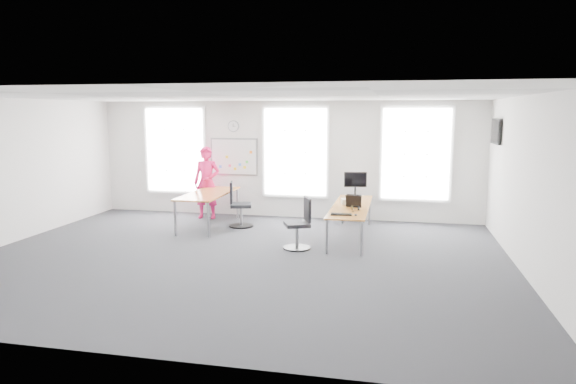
% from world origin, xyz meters
% --- Properties ---
extents(floor, '(10.00, 10.00, 0.00)m').
position_xyz_m(floor, '(0.00, 0.00, 0.00)').
color(floor, '#242428').
rests_on(floor, ground).
extents(ceiling, '(10.00, 10.00, 0.00)m').
position_xyz_m(ceiling, '(0.00, 0.00, 3.00)').
color(ceiling, white).
rests_on(ceiling, ground).
extents(wall_back, '(10.00, 0.00, 10.00)m').
position_xyz_m(wall_back, '(0.00, 4.00, 1.50)').
color(wall_back, white).
rests_on(wall_back, ground).
extents(wall_front, '(10.00, 0.00, 10.00)m').
position_xyz_m(wall_front, '(0.00, -4.00, 1.50)').
color(wall_front, white).
rests_on(wall_front, ground).
extents(wall_left, '(0.00, 10.00, 10.00)m').
position_xyz_m(wall_left, '(-5.00, 0.00, 1.50)').
color(wall_left, white).
rests_on(wall_left, ground).
extents(wall_right, '(0.00, 10.00, 10.00)m').
position_xyz_m(wall_right, '(5.00, 0.00, 1.50)').
color(wall_right, white).
rests_on(wall_right, ground).
extents(window_left, '(1.60, 0.06, 2.20)m').
position_xyz_m(window_left, '(-3.00, 3.97, 1.70)').
color(window_left, silver).
rests_on(window_left, wall_back).
extents(window_mid, '(1.60, 0.06, 2.20)m').
position_xyz_m(window_mid, '(0.30, 3.97, 1.70)').
color(window_mid, silver).
rests_on(window_mid, wall_back).
extents(window_right, '(1.60, 0.06, 2.20)m').
position_xyz_m(window_right, '(3.30, 3.97, 1.70)').
color(window_right, silver).
rests_on(window_right, wall_back).
extents(desk_right, '(0.78, 2.93, 0.71)m').
position_xyz_m(desk_right, '(1.91, 2.04, 0.67)').
color(desk_right, '#BA792C').
rests_on(desk_right, ground).
extents(desk_left, '(0.89, 2.23, 0.81)m').
position_xyz_m(desk_left, '(-1.52, 2.49, 0.75)').
color(desk_left, '#BA792C').
rests_on(desk_left, ground).
extents(chair_right, '(0.61, 0.61, 1.03)m').
position_xyz_m(chair_right, '(1.00, 0.93, 0.45)').
color(chair_right, black).
rests_on(chair_right, ground).
extents(chair_left, '(0.61, 0.60, 1.08)m').
position_xyz_m(chair_left, '(-0.81, 2.59, 0.47)').
color(chair_left, black).
rests_on(chair_left, ground).
extents(person, '(0.71, 0.50, 1.85)m').
position_xyz_m(person, '(-1.90, 3.39, 0.93)').
color(person, '#D01755').
rests_on(person, ground).
extents(whiteboard, '(1.20, 0.03, 0.90)m').
position_xyz_m(whiteboard, '(-1.35, 3.97, 1.55)').
color(whiteboard, white).
rests_on(whiteboard, wall_back).
extents(wall_clock, '(0.30, 0.04, 0.30)m').
position_xyz_m(wall_clock, '(-1.35, 3.97, 2.35)').
color(wall_clock, gray).
rests_on(wall_clock, wall_back).
extents(tv, '(0.06, 0.90, 0.55)m').
position_xyz_m(tv, '(4.95, 3.00, 2.30)').
color(tv, black).
rests_on(tv, wall_right).
extents(keyboard, '(0.43, 0.18, 0.02)m').
position_xyz_m(keyboard, '(1.82, 0.97, 0.72)').
color(keyboard, black).
rests_on(keyboard, desk_right).
extents(mouse, '(0.08, 0.11, 0.04)m').
position_xyz_m(mouse, '(2.10, 0.94, 0.73)').
color(mouse, black).
rests_on(mouse, desk_right).
extents(lens_cap, '(0.06, 0.06, 0.01)m').
position_xyz_m(lens_cap, '(2.02, 1.33, 0.72)').
color(lens_cap, black).
rests_on(lens_cap, desk_right).
extents(headphones, '(0.17, 0.09, 0.10)m').
position_xyz_m(headphones, '(2.04, 1.53, 0.76)').
color(headphones, black).
rests_on(headphones, desk_right).
extents(laptop_sleeve, '(0.34, 0.23, 0.27)m').
position_xyz_m(laptop_sleeve, '(1.98, 1.84, 0.85)').
color(laptop_sleeve, black).
rests_on(laptop_sleeve, desk_right).
extents(paper_stack, '(0.40, 0.34, 0.12)m').
position_xyz_m(paper_stack, '(1.85, 2.25, 0.77)').
color(paper_stack, beige).
rests_on(paper_stack, desk_right).
extents(monitor, '(0.54, 0.22, 0.60)m').
position_xyz_m(monitor, '(1.90, 3.22, 1.07)').
color(monitor, black).
rests_on(monitor, desk_right).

